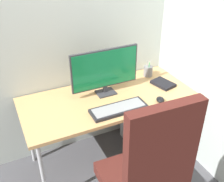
{
  "coord_description": "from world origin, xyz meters",
  "views": [
    {
      "loc": [
        -0.83,
        -1.8,
        1.95
      ],
      "look_at": [
        0.0,
        -0.07,
        0.8
      ],
      "focal_mm": 43.14,
      "sensor_mm": 36.0,
      "label": 1
    }
  ],
  "objects": [
    {
      "name": "wall_back",
      "position": [
        0.0,
        0.37,
        1.4
      ],
      "size": [
        2.56,
        0.04,
        2.8
      ],
      "primitive_type": "cube",
      "color": "#B7C1BC",
      "rests_on": "ground_plane"
    },
    {
      "name": "mouse",
      "position": [
        0.37,
        -0.25,
        0.72
      ],
      "size": [
        0.09,
        0.1,
        0.04
      ],
      "primitive_type": "ellipsoid",
      "rotation": [
        0.0,
        0.0,
        -0.32
      ],
      "color": "black",
      "rests_on": "desk"
    },
    {
      "name": "notebook",
      "position": [
        0.56,
        -0.02,
        0.72
      ],
      "size": [
        0.19,
        0.23,
        0.03
      ],
      "primitive_type": "cube",
      "rotation": [
        0.0,
        0.0,
        0.24
      ],
      "color": "black",
      "rests_on": "desk"
    },
    {
      "name": "ground_plane",
      "position": [
        0.0,
        0.0,
        0.0
      ],
      "size": [
        8.0,
        8.0,
        0.0
      ],
      "primitive_type": "plane",
      "color": "#4C4C51"
    },
    {
      "name": "pen_holder",
      "position": [
        0.53,
        0.2,
        0.76
      ],
      "size": [
        0.09,
        0.09,
        0.17
      ],
      "color": "slate",
      "rests_on": "desk"
    },
    {
      "name": "office_chair",
      "position": [
        -0.09,
        -0.8,
        0.6
      ],
      "size": [
        0.56,
        0.58,
        1.2
      ],
      "color": "black",
      "rests_on": "ground_plane"
    },
    {
      "name": "desk",
      "position": [
        0.0,
        0.0,
        0.66
      ],
      "size": [
        1.5,
        0.69,
        0.7
      ],
      "color": "tan",
      "rests_on": "ground_plane"
    },
    {
      "name": "filing_cabinet",
      "position": [
        0.44,
        -0.01,
        0.28
      ],
      "size": [
        0.37,
        0.56,
        0.57
      ],
      "color": "#B2B5BA",
      "rests_on": "ground_plane"
    },
    {
      "name": "keyboard",
      "position": [
        -0.01,
        -0.21,
        0.72
      ],
      "size": [
        0.47,
        0.17,
        0.03
      ],
      "color": "black",
      "rests_on": "desk"
    },
    {
      "name": "wall_side_right",
      "position": [
        0.78,
        -0.15,
        1.4
      ],
      "size": [
        0.04,
        1.74,
        2.8
      ],
      "primitive_type": "cube",
      "color": "#B7C1BC",
      "rests_on": "ground_plane"
    },
    {
      "name": "monitor",
      "position": [
        0.01,
        0.08,
        0.93
      ],
      "size": [
        0.61,
        0.13,
        0.41
      ],
      "color": "#333338",
      "rests_on": "desk"
    }
  ]
}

